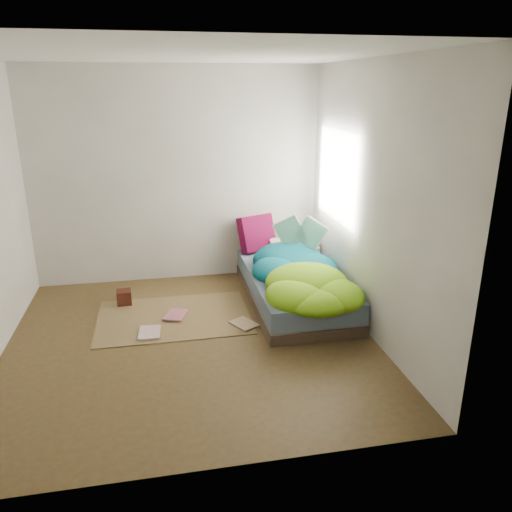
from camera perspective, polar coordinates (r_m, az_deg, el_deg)
The scene contains 12 objects.
ground at distance 4.96m, azimuth -7.33°, elevation -9.58°, with size 3.50×3.50×0.00m, color #46331B.
room_walls at distance 4.44m, azimuth -8.05°, elevation 9.26°, with size 3.54×3.54×2.62m.
bed at distance 5.72m, azimuth 4.35°, elevation -3.62°, with size 1.00×2.00×0.34m.
duvet at distance 5.40m, azimuth 5.05°, elevation -1.15°, with size 0.96×1.84×0.34m, color navy, non-canonical shape.
rug at distance 5.45m, azimuth -9.35°, elevation -6.91°, with size 1.60×1.10×0.01m, color brown.
pillow_floral at distance 6.34m, azimuth 4.36°, elevation 0.94°, with size 0.58×0.36×0.13m, color beige.
pillow_magenta at distance 6.37m, azimuth 0.09°, elevation 2.62°, with size 0.46×0.14×0.46m, color #4F0520.
open_book at distance 5.79m, azimuth 5.13°, elevation 3.60°, with size 0.51×0.11×0.31m, color #35892D, non-canonical shape.
wooden_box at distance 5.84m, azimuth -14.83°, elevation -4.56°, with size 0.16×0.16×0.16m, color #37140C.
floor_book_a at distance 5.15m, azimuth -13.26°, elevation -8.59°, with size 0.21×0.29×0.02m, color beige.
floor_book_b at distance 5.48m, azimuth -10.22°, elevation -6.59°, with size 0.21×0.29×0.03m, color #AF656E.
floor_book_c at distance 5.14m, azimuth -2.25°, elevation -8.11°, with size 0.21×0.28×0.02m, color tan.
Camera 1 is at (-0.22, -4.36, 2.36)m, focal length 35.00 mm.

